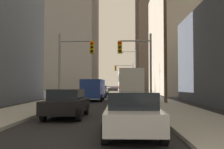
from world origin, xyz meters
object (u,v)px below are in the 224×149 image
Objects in this scene: sedan_green at (99,92)px; sedan_white at (102,90)px; sedan_silver at (132,113)px; sedan_maroon at (122,89)px; city_bus at (129,83)px; traffic_signal_near_right at (137,58)px; sedan_black at (67,103)px; cargo_van_blue at (93,89)px; traffic_signal_near_left at (74,58)px; traffic_signal_far_right at (125,72)px.

sedan_white is at bearing 91.31° from sedan_green.
sedan_silver is 0.99× the size of sedan_maroon.
city_bus is 2.73× the size of sedan_white.
traffic_signal_near_right reaches higher than sedan_white.
sedan_black is (-3.25, 4.76, 0.00)m from sedan_silver.
sedan_maroon is at bearing 81.21° from cargo_van_blue.
sedan_maroon is at bearing 84.68° from sedan_black.
cargo_van_blue reaches higher than sedan_white.
traffic_signal_near_left and traffic_signal_far_right have the same top height.
sedan_green is (0.06, 20.70, 0.00)m from sedan_black.
sedan_maroon is at bearing 59.76° from sedan_white.
traffic_signal_near_right is at bearing 85.62° from sedan_silver.
sedan_silver is 33.97m from sedan_white.
cargo_van_blue is 6.86m from sedan_green.
cargo_van_blue is (-3.92, -4.08, -0.64)m from city_bus.
traffic_signal_far_right is at bearing 73.52° from sedan_maroon.
sedan_black is 0.71× the size of traffic_signal_near_left.
sedan_silver and sedan_white have the same top height.
traffic_signal_near_left reaches higher than sedan_maroon.
sedan_silver and sedan_black have the same top height.
city_bus is 16.95m from sedan_maroon.
sedan_white is 9.34m from traffic_signal_far_right.
cargo_van_blue reaches higher than sedan_green.
traffic_signal_near_left is (-1.00, -5.94, 2.72)m from cargo_van_blue.
sedan_black is at bearing 124.33° from sedan_silver.
sedan_black is 1.01× the size of sedan_green.
sedan_maroon is (3.19, 14.14, 0.00)m from sedan_green.
traffic_signal_near_right is (0.97, -26.92, 3.22)m from sedan_maroon.
sedan_silver and sedan_maroon have the same top height.
cargo_van_blue is 6.61m from traffic_signal_near_left.
sedan_white is 0.70× the size of traffic_signal_near_left.
cargo_van_blue is 0.88× the size of traffic_signal_far_right.
sedan_green is at bearing 89.55° from cargo_van_blue.
city_bus is at bearing -87.73° from sedan_maroon.
sedan_silver is at bearing -80.11° from cargo_van_blue.
sedan_green is 0.99× the size of sedan_maroon.
traffic_signal_near_left is 1.00× the size of traffic_signal_far_right.
traffic_signal_far_right reaches higher than cargo_van_blue.
city_bus is 11.36m from traffic_signal_near_left.
traffic_signal_near_right is 28.92m from traffic_signal_far_right.
sedan_black is 34.99m from sedan_maroon.
traffic_signal_far_right is (0.59, 2.00, 3.27)m from sedan_maroon.
city_bus is 5.69m from cargo_van_blue.
traffic_signal_near_left is at bearing -99.49° from traffic_signal_far_right.
traffic_signal_near_left is (-4.25, 12.68, 3.23)m from sedan_silver.
sedan_maroon is (-0.00, 39.60, 0.00)m from sedan_silver.
sedan_maroon is at bearing 90.00° from sedan_silver.
sedan_green and sedan_maroon have the same top height.
traffic_signal_far_right is at bearing 90.76° from traffic_signal_near_right.
cargo_van_blue is 1.25× the size of sedan_green.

